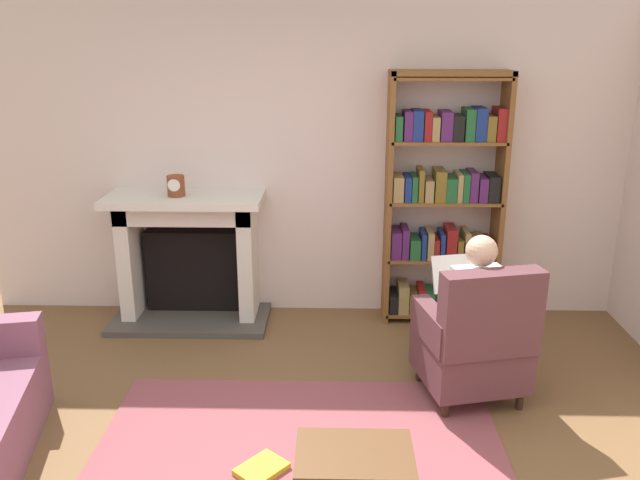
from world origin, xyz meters
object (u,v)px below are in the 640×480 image
(armchair_reading, at_px, (476,341))
(side_table, at_px, (354,465))
(seated_reader, at_px, (470,306))
(mantel_clock, at_px, (176,186))
(fireplace, at_px, (190,253))
(bookshelf, at_px, (444,202))

(armchair_reading, distance_m, side_table, 1.48)
(seated_reader, relative_size, side_table, 2.04)
(armchair_reading, relative_size, side_table, 1.73)
(mantel_clock, distance_m, side_table, 2.89)
(seated_reader, bearing_deg, fireplace, -41.76)
(armchair_reading, relative_size, seated_reader, 0.85)
(mantel_clock, relative_size, bookshelf, 0.08)
(bookshelf, relative_size, seated_reader, 1.81)
(mantel_clock, bearing_deg, seated_reader, -26.28)
(fireplace, xyz_separation_m, seated_reader, (2.11, -1.17, 0.04))
(mantel_clock, distance_m, bookshelf, 2.17)
(fireplace, relative_size, armchair_reading, 1.35)
(seated_reader, height_order, side_table, seated_reader)
(seated_reader, distance_m, side_table, 1.58)
(seated_reader, bearing_deg, side_table, 46.64)
(mantel_clock, height_order, bookshelf, bookshelf)
(mantel_clock, height_order, armchair_reading, mantel_clock)
(fireplace, height_order, mantel_clock, mantel_clock)
(bookshelf, height_order, side_table, bookshelf)
(bookshelf, xyz_separation_m, seated_reader, (0.01, -1.21, -0.40))
(armchair_reading, bearing_deg, mantel_clock, -41.18)
(seated_reader, xyz_separation_m, side_table, (-0.79, -1.34, -0.24))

